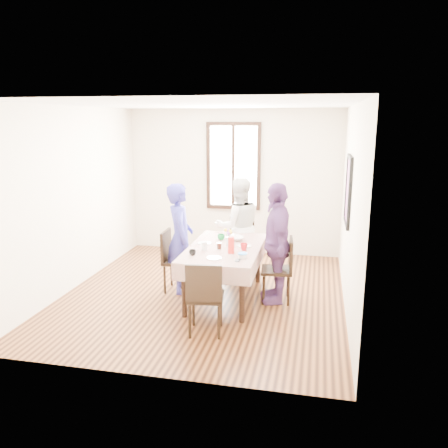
# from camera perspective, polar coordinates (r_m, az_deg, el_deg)

# --- Properties ---
(ground) EXTENTS (4.50, 4.50, 0.00)m
(ground) POSITION_cam_1_polar(r_m,az_deg,el_deg) (6.74, -2.48, -8.74)
(ground) COLOR black
(ground) RESTS_ON ground
(back_wall) EXTENTS (4.00, 0.00, 4.00)m
(back_wall) POSITION_cam_1_polar(r_m,az_deg,el_deg) (8.53, 1.21, 5.31)
(back_wall) COLOR beige
(back_wall) RESTS_ON ground
(right_wall) EXTENTS (0.00, 4.50, 4.50)m
(right_wall) POSITION_cam_1_polar(r_m,az_deg,el_deg) (6.17, 15.69, 1.83)
(right_wall) COLOR beige
(right_wall) RESTS_ON ground
(window_frame) EXTENTS (1.02, 0.06, 1.62)m
(window_frame) POSITION_cam_1_polar(r_m,az_deg,el_deg) (8.47, 1.20, 7.31)
(window_frame) COLOR black
(window_frame) RESTS_ON back_wall
(window_pane) EXTENTS (0.90, 0.02, 1.50)m
(window_pane) POSITION_cam_1_polar(r_m,az_deg,el_deg) (8.48, 1.21, 7.31)
(window_pane) COLOR white
(window_pane) RESTS_ON back_wall
(art_poster) EXTENTS (0.04, 0.76, 0.96)m
(art_poster) POSITION_cam_1_polar(r_m,az_deg,el_deg) (6.43, 15.47, 4.09)
(art_poster) COLOR red
(art_poster) RESTS_ON right_wall
(dining_table) EXTENTS (0.88, 1.60, 0.75)m
(dining_table) POSITION_cam_1_polar(r_m,az_deg,el_deg) (6.45, 0.09, -6.19)
(dining_table) COLOR black
(dining_table) RESTS_ON ground
(tablecloth) EXTENTS (1.00, 1.72, 0.01)m
(tablecloth) POSITION_cam_1_polar(r_m,az_deg,el_deg) (6.33, 0.09, -2.93)
(tablecloth) COLOR #4F0800
(tablecloth) RESTS_ON dining_table
(chair_left) EXTENTS (0.43, 0.43, 0.91)m
(chair_left) POSITION_cam_1_polar(r_m,az_deg,el_deg) (6.74, -5.74, -4.68)
(chair_left) COLOR black
(chair_left) RESTS_ON ground
(chair_right) EXTENTS (0.46, 0.46, 0.91)m
(chair_right) POSITION_cam_1_polar(r_m,az_deg,el_deg) (6.37, 6.66, -5.77)
(chair_right) COLOR black
(chair_right) RESTS_ON ground
(chair_far) EXTENTS (0.47, 0.47, 0.91)m
(chair_far) POSITION_cam_1_polar(r_m,az_deg,el_deg) (7.45, 1.84, -2.87)
(chair_far) COLOR black
(chair_far) RESTS_ON ground
(chair_near) EXTENTS (0.48, 0.48, 0.91)m
(chair_near) POSITION_cam_1_polar(r_m,az_deg,el_deg) (5.41, -2.34, -9.15)
(chair_near) COLOR black
(chair_near) RESTS_ON ground
(person_left) EXTENTS (0.57, 0.69, 1.62)m
(person_left) POSITION_cam_1_polar(r_m,az_deg,el_deg) (6.63, -5.65, -1.79)
(person_left) COLOR #33308D
(person_left) RESTS_ON ground
(person_far) EXTENTS (0.96, 0.87, 1.60)m
(person_far) POSITION_cam_1_polar(r_m,az_deg,el_deg) (7.35, 1.83, -0.32)
(person_far) COLOR silver
(person_far) RESTS_ON ground
(person_right) EXTENTS (0.60, 1.05, 1.68)m
(person_right) POSITION_cam_1_polar(r_m,az_deg,el_deg) (6.25, 6.57, -2.42)
(person_right) COLOR #5C356C
(person_right) RESTS_ON ground
(mug_black) EXTENTS (0.10, 0.10, 0.07)m
(mug_black) POSITION_cam_1_polar(r_m,az_deg,el_deg) (5.94, -4.00, -3.62)
(mug_black) COLOR black
(mug_black) RESTS_ON tablecloth
(mug_flag) EXTENTS (0.14, 0.14, 0.10)m
(mug_flag) POSITION_cam_1_polar(r_m,az_deg,el_deg) (6.14, 2.53, -2.92)
(mug_flag) COLOR red
(mug_flag) RESTS_ON tablecloth
(mug_green) EXTENTS (0.11, 0.11, 0.09)m
(mug_green) POSITION_cam_1_polar(r_m,az_deg,el_deg) (6.67, -0.37, -1.66)
(mug_green) COLOR #0C7226
(mug_green) RESTS_ON tablecloth
(serving_bowl) EXTENTS (0.29, 0.29, 0.06)m
(serving_bowl) POSITION_cam_1_polar(r_m,az_deg,el_deg) (6.65, 1.51, -1.85)
(serving_bowl) COLOR white
(serving_bowl) RESTS_ON tablecloth
(juice_carton) EXTENTS (0.07, 0.07, 0.22)m
(juice_carton) POSITION_cam_1_polar(r_m,az_deg,el_deg) (5.99, 0.92, -2.71)
(juice_carton) COLOR red
(juice_carton) RESTS_ON tablecloth
(butter_tub) EXTENTS (0.11, 0.11, 0.06)m
(butter_tub) POSITION_cam_1_polar(r_m,az_deg,el_deg) (5.82, 2.35, -4.06)
(butter_tub) COLOR white
(butter_tub) RESTS_ON tablecloth
(jam_jar) EXTENTS (0.06, 0.06, 0.09)m
(jam_jar) POSITION_cam_1_polar(r_m,az_deg,el_deg) (6.21, -0.61, -2.78)
(jam_jar) COLOR black
(jam_jar) RESTS_ON tablecloth
(drinking_glass) EXTENTS (0.08, 0.08, 0.11)m
(drinking_glass) POSITION_cam_1_polar(r_m,az_deg,el_deg) (6.17, -2.51, -2.79)
(drinking_glass) COLOR silver
(drinking_glass) RESTS_ON tablecloth
(smartphone) EXTENTS (0.06, 0.12, 0.01)m
(smartphone) POSITION_cam_1_polar(r_m,az_deg,el_deg) (5.72, 1.75, -4.61)
(smartphone) COLOR black
(smartphone) RESTS_ON tablecloth
(flower_vase) EXTENTS (0.06, 0.06, 0.13)m
(flower_vase) POSITION_cam_1_polar(r_m,az_deg,el_deg) (6.37, 0.51, -2.20)
(flower_vase) COLOR silver
(flower_vase) RESTS_ON tablecloth
(plate_left) EXTENTS (0.20, 0.20, 0.01)m
(plate_left) POSITION_cam_1_polar(r_m,az_deg,el_deg) (6.49, -2.51, -2.44)
(plate_left) COLOR white
(plate_left) RESTS_ON tablecloth
(plate_right) EXTENTS (0.20, 0.20, 0.01)m
(plate_right) POSITION_cam_1_polar(r_m,az_deg,el_deg) (6.35, 2.60, -2.79)
(plate_right) COLOR white
(plate_right) RESTS_ON tablecloth
(plate_far) EXTENTS (0.20, 0.20, 0.01)m
(plate_far) POSITION_cam_1_polar(r_m,az_deg,el_deg) (6.92, 1.26, -1.44)
(plate_far) COLOR white
(plate_far) RESTS_ON tablecloth
(plate_near) EXTENTS (0.20, 0.20, 0.01)m
(plate_near) POSITION_cam_1_polar(r_m,az_deg,el_deg) (5.81, -1.27, -4.30)
(plate_near) COLOR white
(plate_near) RESTS_ON tablecloth
(butter_lid) EXTENTS (0.12, 0.12, 0.01)m
(butter_lid) POSITION_cam_1_polar(r_m,az_deg,el_deg) (5.81, 2.35, -3.74)
(butter_lid) COLOR blue
(butter_lid) RESTS_ON butter_tub
(flower_bunch) EXTENTS (0.09, 0.09, 0.10)m
(flower_bunch) POSITION_cam_1_polar(r_m,az_deg,el_deg) (6.34, 0.51, -1.21)
(flower_bunch) COLOR yellow
(flower_bunch) RESTS_ON flower_vase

